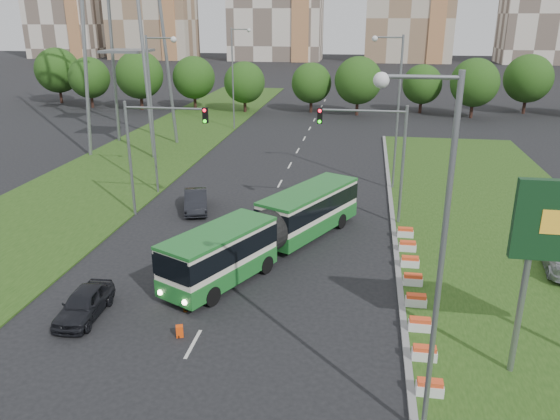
% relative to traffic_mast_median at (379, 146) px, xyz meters
% --- Properties ---
extents(ground, '(360.00, 360.00, 0.00)m').
position_rel_traffic_mast_median_xyz_m(ground, '(-4.78, -10.00, -5.35)').
color(ground, black).
rests_on(ground, ground).
extents(grass_median, '(14.00, 60.00, 0.15)m').
position_rel_traffic_mast_median_xyz_m(grass_median, '(8.22, -2.00, -5.27)').
color(grass_median, '#204212').
rests_on(grass_median, ground).
extents(median_kerb, '(0.30, 60.00, 0.18)m').
position_rel_traffic_mast_median_xyz_m(median_kerb, '(1.27, -2.00, -5.26)').
color(median_kerb, gray).
rests_on(median_kerb, ground).
extents(left_verge, '(12.00, 110.00, 0.10)m').
position_rel_traffic_mast_median_xyz_m(left_verge, '(-22.78, 15.00, -5.30)').
color(left_verge, '#204212').
rests_on(left_verge, ground).
extents(lane_markings, '(0.20, 100.00, 0.01)m').
position_rel_traffic_mast_median_xyz_m(lane_markings, '(-7.78, 10.00, -5.35)').
color(lane_markings, silver).
rests_on(lane_markings, ground).
extents(flower_planters, '(1.10, 15.90, 0.60)m').
position_rel_traffic_mast_median_xyz_m(flower_planters, '(1.92, -10.30, -4.90)').
color(flower_planters, silver).
rests_on(flower_planters, grass_median).
extents(traffic_mast_median, '(5.76, 0.32, 8.00)m').
position_rel_traffic_mast_median_xyz_m(traffic_mast_median, '(0.00, 0.00, 0.00)').
color(traffic_mast_median, gray).
rests_on(traffic_mast_median, ground).
extents(traffic_mast_left, '(5.76, 0.32, 8.00)m').
position_rel_traffic_mast_median_xyz_m(traffic_mast_left, '(-15.16, -1.00, 0.00)').
color(traffic_mast_left, gray).
rests_on(traffic_mast_left, ground).
extents(street_lamps, '(36.00, 60.00, 12.00)m').
position_rel_traffic_mast_median_xyz_m(street_lamps, '(-7.78, 0.00, 0.65)').
color(street_lamps, gray).
rests_on(street_lamps, ground).
extents(tree_line, '(120.00, 8.00, 9.00)m').
position_rel_traffic_mast_median_xyz_m(tree_line, '(5.22, 45.00, -0.85)').
color(tree_line, '#1D4713').
rests_on(tree_line, ground).
extents(midrise_west, '(22.00, 14.00, 36.00)m').
position_rel_traffic_mast_median_xyz_m(midrise_west, '(-99.78, 140.00, 12.65)').
color(midrise_west, beige).
rests_on(midrise_west, ground).
extents(articulated_bus, '(2.50, 16.04, 2.64)m').
position_rel_traffic_mast_median_xyz_m(articulated_bus, '(-6.27, -6.18, -3.73)').
color(articulated_bus, silver).
rests_on(articulated_bus, ground).
extents(car_left_near, '(1.80, 4.12, 1.38)m').
position_rel_traffic_mast_median_xyz_m(car_left_near, '(-13.45, -14.59, -4.66)').
color(car_left_near, black).
rests_on(car_left_near, ground).
extents(car_left_far, '(2.83, 4.77, 1.49)m').
position_rel_traffic_mast_median_xyz_m(car_left_far, '(-12.73, 0.49, -4.61)').
color(car_left_far, black).
rests_on(car_left_far, ground).
extents(pedestrian, '(0.59, 0.75, 1.80)m').
position_rel_traffic_mast_median_xyz_m(pedestrian, '(-9.01, -13.29, -4.45)').
color(pedestrian, gray).
rests_on(pedestrian, ground).
extents(shopping_trolley, '(0.31, 0.33, 0.53)m').
position_rel_traffic_mast_median_xyz_m(shopping_trolley, '(-8.53, -15.53, -5.09)').
color(shopping_trolley, '#EF460C').
rests_on(shopping_trolley, ground).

